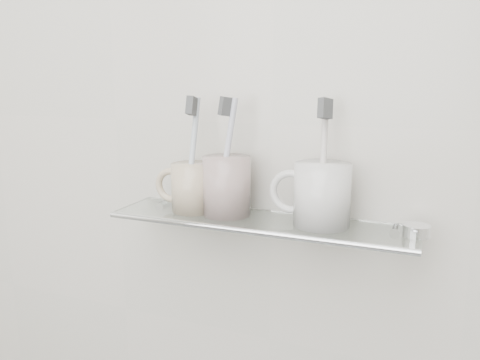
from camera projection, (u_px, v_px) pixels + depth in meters
The scene contains 18 objects.
wall_back at pixel (272, 124), 0.79m from camera, with size 2.50×2.50×0.00m, color beige.
shelf_glass at pixel (259, 221), 0.77m from camera, with size 0.50×0.12×0.01m, color silver.
shelf_rail at pixel (247, 231), 0.71m from camera, with size 0.01×0.01×0.50m, color silver.
bracket_left at pixel (163, 208), 0.89m from camera, with size 0.02×0.02×0.03m, color silver.
bracket_right at pixel (395, 235), 0.73m from camera, with size 0.02×0.02×0.03m, color silver.
mug_left at pixel (193, 187), 0.81m from camera, with size 0.07×0.07×0.08m, color beige.
mug_left_handle at pixel (171, 185), 0.82m from camera, with size 0.06×0.06×0.01m, color beige.
toothbrush_left at pixel (192, 153), 0.79m from camera, with size 0.01×0.01×0.19m, color #A9BFCE.
bristles_left at pixel (191, 106), 0.78m from camera, with size 0.01×0.02×0.03m, color #404243.
mug_center at pixel (227, 186), 0.78m from camera, with size 0.08×0.08×0.10m, color silver.
mug_center_handle at pixel (202, 184), 0.80m from camera, with size 0.07×0.07×0.01m, color silver.
toothbrush_center at pixel (227, 155), 0.77m from camera, with size 0.01×0.01×0.19m, color silver.
bristles_center at pixel (226, 106), 0.75m from camera, with size 0.01×0.02×0.03m, color #404243.
mug_right at pixel (322, 194), 0.72m from camera, with size 0.09×0.09×0.10m, color silver.
mug_right_handle at pixel (291, 192), 0.74m from camera, with size 0.07×0.07×0.01m, color silver.
toothbrush_right at pixel (323, 161), 0.71m from camera, with size 0.01×0.01×0.19m, color beige.
bristles_right at pixel (325, 108), 0.70m from camera, with size 0.01×0.02×0.03m, color #404243.
chrome_cap at pixel (416, 230), 0.68m from camera, with size 0.04×0.04×0.02m, color silver.
Camera 1 is at (0.25, 0.34, 1.32)m, focal length 35.00 mm.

